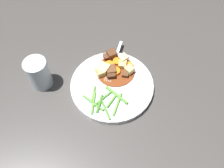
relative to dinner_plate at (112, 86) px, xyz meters
name	(u,v)px	position (x,y,z in m)	size (l,w,h in m)	color
ground_plane	(112,87)	(0.00, 0.00, -0.01)	(3.00, 3.00, 0.00)	#423F3D
dinner_plate	(112,86)	(0.00, 0.00, 0.00)	(0.26, 0.26, 0.02)	white
stew_sauce	(115,71)	(0.05, 0.01, 0.01)	(0.12, 0.12, 0.00)	brown
carrot_slice_0	(109,66)	(0.06, 0.04, 0.01)	(0.03, 0.03, 0.01)	orange
carrot_slice_1	(117,62)	(0.08, 0.02, 0.02)	(0.03, 0.03, 0.01)	orange
carrot_slice_2	(116,71)	(0.04, 0.01, 0.01)	(0.03, 0.03, 0.01)	orange
carrot_slice_3	(129,65)	(0.09, -0.02, 0.01)	(0.03, 0.03, 0.01)	orange
potato_chunk_0	(129,70)	(0.06, -0.03, 0.02)	(0.02, 0.02, 0.02)	#E5CC7A
potato_chunk_1	(103,69)	(0.03, 0.05, 0.02)	(0.03, 0.04, 0.02)	#EAD68C
potato_chunk_2	(123,59)	(0.09, 0.01, 0.02)	(0.02, 0.03, 0.03)	#EAD68C
potato_chunk_3	(101,72)	(0.02, 0.05, 0.02)	(0.03, 0.03, 0.02)	#DBBC6B
potato_chunk_4	(122,65)	(0.07, 0.00, 0.02)	(0.03, 0.02, 0.02)	#DBBC6B
meat_chunk_0	(111,70)	(0.04, 0.02, 0.02)	(0.03, 0.03, 0.02)	brown
meat_chunk_1	(112,55)	(0.09, 0.05, 0.02)	(0.03, 0.03, 0.03)	#56331E
meat_chunk_2	(107,57)	(0.08, 0.06, 0.02)	(0.02, 0.02, 0.02)	#56331E
meat_chunk_3	(125,74)	(0.05, -0.02, 0.02)	(0.02, 0.02, 0.01)	#56331E
meat_chunk_4	(111,75)	(0.02, 0.01, 0.02)	(0.03, 0.02, 0.02)	#4C2B19
green_bean_0	(117,95)	(-0.03, -0.03, 0.01)	(0.01, 0.01, 0.08)	#599E38
green_bean_1	(112,101)	(-0.05, -0.03, 0.01)	(0.01, 0.01, 0.05)	#599E38
green_bean_2	(117,104)	(-0.06, -0.05, 0.01)	(0.01, 0.01, 0.08)	#66AD42
green_bean_3	(93,103)	(-0.09, 0.02, 0.01)	(0.01, 0.01, 0.08)	#4C8E33
green_bean_4	(93,103)	(-0.09, 0.02, 0.01)	(0.01, 0.01, 0.07)	#66AD42
green_bean_5	(102,98)	(-0.06, 0.00, 0.01)	(0.01, 0.01, 0.07)	#4C8E33
green_bean_6	(93,94)	(-0.06, 0.03, 0.01)	(0.01, 0.01, 0.06)	#66AD42
green_bean_7	(106,110)	(-0.09, -0.03, 0.01)	(0.01, 0.01, 0.06)	#4C8E33
green_bean_8	(99,103)	(-0.08, 0.00, 0.01)	(0.01, 0.01, 0.06)	#4C8E33
fork	(114,62)	(0.08, 0.03, 0.01)	(0.17, 0.05, 0.00)	silver
water_glass	(39,73)	(-0.09, 0.20, 0.04)	(0.07, 0.07, 0.10)	silver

